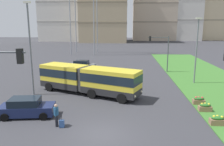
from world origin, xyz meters
TOP-DOWN VIEW (x-y plane):
  - ground_plane at (0.00, 0.00)m, footprint 260.00×260.00m
  - articulated_bus at (-2.54, 9.41)m, footprint 11.79×6.97m
  - car_grey_wagon at (-6.04, 23.35)m, footprint 4.54×2.34m
  - car_navy_sedan at (-6.54, 2.74)m, footprint 4.60×2.49m
  - pedestrian_crossing at (-3.49, 1.06)m, footprint 0.36×0.58m
  - rolling_suitcase at (-3.04, 0.86)m, footprint 0.37×0.26m
  - flower_planter_0 at (8.57, 2.00)m, footprint 1.10×0.56m
  - flower_planter_1 at (8.57, 4.80)m, footprint 1.10×0.56m
  - flower_planter_2 at (8.57, 6.59)m, footprint 1.10×0.56m
  - traffic_light_far_right at (7.12, 22.00)m, footprint 3.28×0.28m
  - streetlight_left at (-8.50, 8.73)m, footprint 0.70×0.28m
  - streetlight_median at (10.47, 14.92)m, footprint 0.70×0.28m
  - apartment_tower_east at (45.85, 113.63)m, footprint 19.12×19.07m

SIDE VIEW (x-z plane):
  - ground_plane at x=0.00m, z-range 0.00..0.00m
  - rolling_suitcase at x=-3.04m, z-range -0.17..0.80m
  - flower_planter_0 at x=8.57m, z-range 0.06..0.80m
  - flower_planter_1 at x=8.57m, z-range 0.06..0.80m
  - flower_planter_2 at x=8.57m, z-range 0.06..0.80m
  - car_grey_wagon at x=-6.04m, z-range -0.04..1.54m
  - car_navy_sedan at x=-6.54m, z-range -0.04..1.54m
  - pedestrian_crossing at x=-3.49m, z-range 0.13..1.87m
  - articulated_bus at x=-2.54m, z-range 0.15..3.15m
  - traffic_light_far_right at x=7.12m, z-range 1.07..6.86m
  - streetlight_median at x=10.47m, z-range 0.44..8.84m
  - streetlight_left at x=-8.50m, z-range 0.45..10.28m
  - apartment_tower_east at x=45.85m, z-range 0.02..39.39m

